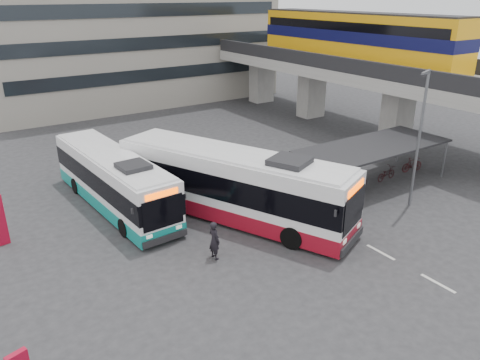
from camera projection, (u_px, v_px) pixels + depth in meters
ground at (297, 241)px, 22.62m from camera, size 120.00×120.00×0.00m
viaduct at (358, 56)px, 38.82m from camera, size 8.00×32.00×9.68m
bike_shelter at (372, 159)px, 28.69m from camera, size 10.00×4.00×2.54m
road_markings at (381, 252)px, 21.61m from camera, size 0.15×7.60×0.01m
bus_main at (232, 185)px, 24.42m from camera, size 7.90×13.23×3.90m
bus_teal at (114, 180)px, 25.73m from camera, size 3.13×11.37×3.32m
pedestrian at (214, 240)px, 20.82m from camera, size 0.47×0.69×1.82m
lamp_post at (420, 132)px, 24.75m from camera, size 1.28×0.60×7.55m
sign_totem_north at (0, 220)px, 21.83m from camera, size 0.55×0.23×2.53m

